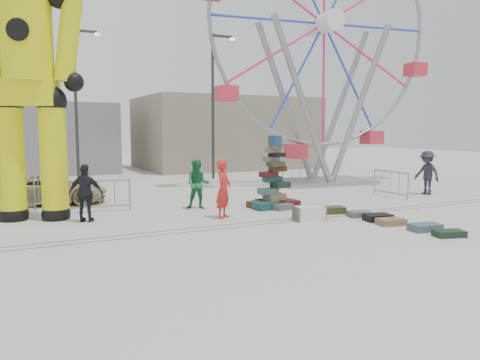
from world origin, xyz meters
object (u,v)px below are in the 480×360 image
crash_test_dummy (28,73)px  barricade_wheel_back (291,172)px  pedestrian_black (86,193)px  barricade_dummy_c (100,196)px  lamp_post_left (77,97)px  barricade_dummy_a (3,196)px  steamer_trunk (309,213)px  suitcase_tower (274,188)px  barricade_dummy_b (24,195)px  ferris_wheel (324,45)px  parked_suv (50,189)px  pedestrian_green (198,184)px  pedestrian_red (223,189)px  barricade_wheel_front (390,184)px  lamp_post_right (214,99)px  pedestrian_grey (427,173)px

crash_test_dummy → barricade_wheel_back: (12.72, 5.20, -3.90)m
pedestrian_black → barricade_dummy_c: bearing=-84.6°
lamp_post_left → barricade_dummy_c: lamp_post_left is taller
crash_test_dummy → barricade_dummy_a: crash_test_dummy is taller
steamer_trunk → pedestrian_black: 6.79m
suitcase_tower → barricade_dummy_a: suitcase_tower is taller
barricade_dummy_b → barricade_dummy_c: 2.69m
barricade_wheel_back → pedestrian_black: pedestrian_black is taller
suitcase_tower → barricade_dummy_a: (-8.63, 3.14, -0.17)m
ferris_wheel → parked_suv: ferris_wheel is taller
suitcase_tower → pedestrian_green: 2.70m
pedestrian_red → pedestrian_green: (-0.09, 1.95, -0.05)m
suitcase_tower → crash_test_dummy: crash_test_dummy is taller
barricade_dummy_a → pedestrian_green: bearing=-5.1°
barricade_dummy_c → barricade_wheel_front: size_ratio=1.00×
pedestrian_red → lamp_post_left: bearing=57.0°
crash_test_dummy → parked_suv: (0.68, 3.11, -3.88)m
lamp_post_right → lamp_post_left: size_ratio=1.00×
pedestrian_red → crash_test_dummy: bearing=112.6°
barricade_wheel_front → pedestrian_grey: (1.97, -0.10, 0.38)m
barricade_wheel_back → pedestrian_red: size_ratio=1.09×
barricade_dummy_a → barricade_dummy_c: (2.93, -1.26, 0.00)m
barricade_dummy_c → barricade_dummy_b: bearing=155.1°
barricade_dummy_a → parked_suv: parked_suv is taller
barricade_dummy_c → pedestrian_red: (3.29, -2.87, 0.37)m
pedestrian_green → pedestrian_black: pedestrian_black is taller
lamp_post_right → parked_suv: (-9.13, -5.54, -3.91)m
barricade_dummy_b → pedestrian_red: size_ratio=1.09×
ferris_wheel → pedestrian_black: (-12.39, -5.03, -6.11)m
suitcase_tower → pedestrian_black: suitcase_tower is taller
suitcase_tower → pedestrian_red: size_ratio=1.39×
steamer_trunk → parked_suv: size_ratio=0.22×
barricade_dummy_c → pedestrian_grey: pedestrian_grey is taller
lamp_post_right → barricade_wheel_front: size_ratio=4.00×
pedestrian_green → pedestrian_black: size_ratio=0.99×
barricade_dummy_a → barricade_dummy_b: size_ratio=1.00×
crash_test_dummy → ferris_wheel: 14.55m
suitcase_tower → barricade_wheel_front: size_ratio=1.28×
lamp_post_right → barricade_wheel_front: 11.22m
barricade_dummy_b → pedestrian_red: (5.55, -4.32, 0.37)m
pedestrian_black → parked_suv: 4.21m
suitcase_tower → steamer_trunk: size_ratio=2.80×
barricade_dummy_c → pedestrian_green: bearing=-8.5°
crash_test_dummy → pedestrian_green: size_ratio=4.87×
pedestrian_red → barricade_wheel_front: bearing=-36.4°
ferris_wheel → pedestrian_green: bearing=-147.7°
crash_test_dummy → ferris_wheel: bearing=36.4°
steamer_trunk → barricade_dummy_c: 7.04m
pedestrian_grey → parked_suv: pedestrian_grey is taller
lamp_post_right → ferris_wheel: bearing=-49.7°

